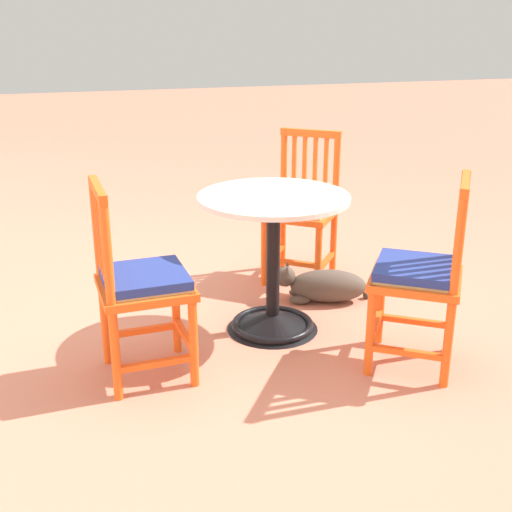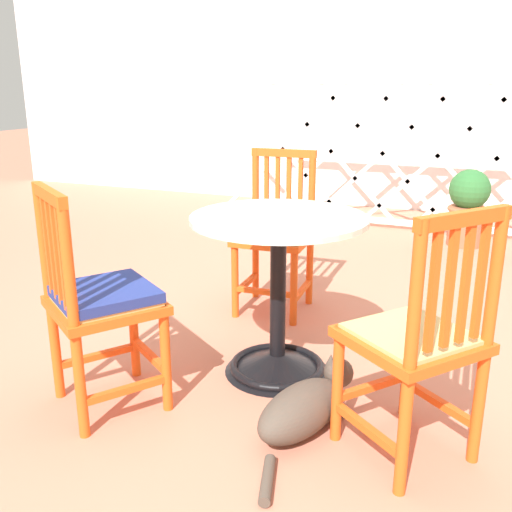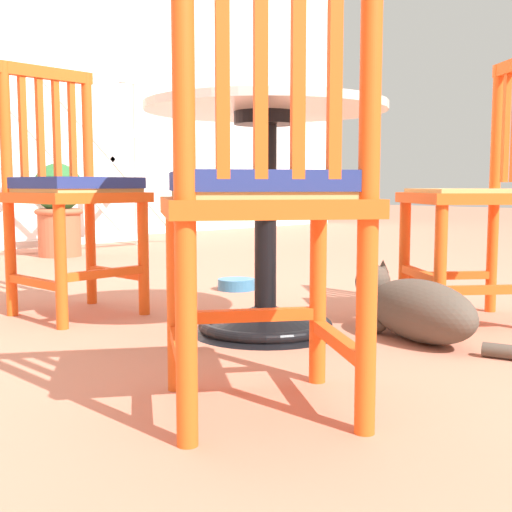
% 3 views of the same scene
% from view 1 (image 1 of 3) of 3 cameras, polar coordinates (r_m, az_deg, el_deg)
% --- Properties ---
extents(ground_plane, '(24.00, 24.00, 0.00)m').
position_cam_1_polar(ground_plane, '(3.58, 1.85, -5.98)').
color(ground_plane, '#C6755B').
extents(cafe_table, '(0.76, 0.76, 0.73)m').
position_cam_1_polar(cafe_table, '(3.43, 1.46, -1.97)').
color(cafe_table, black).
rests_on(cafe_table, ground_plane).
extents(orange_chair_tucked_in, '(0.56, 0.56, 0.91)m').
position_cam_1_polar(orange_chair_tucked_in, '(4.08, 3.95, 3.83)').
color(orange_chair_tucked_in, '#EA5619').
rests_on(orange_chair_tucked_in, ground_plane).
extents(orange_chair_by_planter, '(0.42, 0.42, 0.91)m').
position_cam_1_polar(orange_chair_by_planter, '(2.97, -9.91, -2.46)').
color(orange_chair_by_planter, '#EA5619').
rests_on(orange_chair_by_planter, ground_plane).
extents(orange_chair_at_corner, '(0.56, 0.56, 0.91)m').
position_cam_1_polar(orange_chair_at_corner, '(3.12, 13.96, -1.70)').
color(orange_chair_at_corner, '#EA5619').
rests_on(orange_chair_at_corner, ground_plane).
extents(tabby_cat, '(0.33, 0.74, 0.23)m').
position_cam_1_polar(tabby_cat, '(3.86, 5.66, -2.54)').
color(tabby_cat, '#4C4238').
rests_on(tabby_cat, ground_plane).
extents(pet_water_bowl, '(0.17, 0.17, 0.05)m').
position_cam_1_polar(pet_water_bowl, '(3.89, -11.09, -3.78)').
color(pet_water_bowl, teal).
rests_on(pet_water_bowl, ground_plane).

